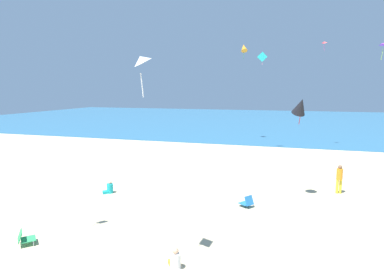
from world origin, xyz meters
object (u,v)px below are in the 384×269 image
person_2 (109,188)px  kite_red (324,42)px  person_1 (339,177)px  kite_white (140,60)px  kite_black (300,106)px  beach_chair_far_left (25,238)px  kite_purple (383,44)px  kite_orange (244,48)px  kite_teal (262,57)px  person_0 (175,261)px  beach_chair_mid_beach (247,202)px

person_2 → kite_red: kite_red is taller
person_1 → person_2: 13.21m
kite_white → kite_red: bearing=74.0°
person_1 → kite_black: size_ratio=1.12×
beach_chair_far_left → kite_purple: 33.37m
kite_orange → kite_teal: size_ratio=1.49×
beach_chair_far_left → kite_orange: size_ratio=0.47×
beach_chair_far_left → person_1: person_1 is taller
person_2 → kite_white: kite_white is taller
kite_black → person_0: bearing=-115.9°
person_1 → kite_red: kite_red is taller
person_2 → kite_purple: size_ratio=0.45×
kite_black → kite_purple: (7.83, 18.05, 5.16)m
kite_red → kite_white: (-7.42, -25.85, -3.70)m
kite_red → kite_white: 27.15m
beach_chair_mid_beach → person_2: person_2 is taller
kite_orange → kite_red: 8.57m
kite_black → kite_teal: bearing=102.9°
beach_chair_mid_beach → kite_teal: (-0.73, 15.52, 8.66)m
kite_orange → kite_black: (5.70, -19.74, -5.53)m
beach_chair_mid_beach → kite_white: bearing=106.0°
kite_black → kite_purple: size_ratio=0.89×
beach_chair_mid_beach → kite_orange: (-3.29, 21.57, 10.31)m
kite_teal → person_1: bearing=-64.9°
beach_chair_far_left → kite_teal: kite_teal is taller
kite_red → kite_purple: size_ratio=0.55×
person_1 → kite_red: size_ratio=1.82×
beach_chair_mid_beach → kite_purple: size_ratio=0.50×
beach_chair_far_left → kite_orange: kite_orange is taller
kite_black → kite_orange: bearing=106.1°
beach_chair_mid_beach → person_1: person_1 is taller
kite_white → person_0: bearing=23.4°
kite_purple → person_1: bearing=-108.8°
kite_black → kite_purple: 20.34m
kite_teal → kite_red: (5.64, 3.56, 1.57)m
person_1 → kite_red: bearing=165.2°
kite_orange → kite_white: size_ratio=1.38×
beach_chair_mid_beach → kite_white: (-2.51, -6.77, 6.52)m
person_0 → beach_chair_mid_beach: bearing=-50.6°
kite_orange → kite_red: kite_orange is taller
kite_white → kite_purple: 29.74m
person_2 → kite_teal: kite_teal is taller
kite_purple → kite_red: bearing=-171.5°
beach_chair_far_left → kite_orange: (4.37, 28.04, 10.30)m
kite_red → kite_white: kite_red is taller
person_2 → kite_white: (5.37, -6.76, 6.51)m
kite_teal → kite_purple: (10.97, 4.36, 1.29)m
kite_orange → kite_white: (0.78, -28.34, -3.79)m
person_1 → kite_white: kite_white is taller
person_0 → kite_orange: size_ratio=0.42×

